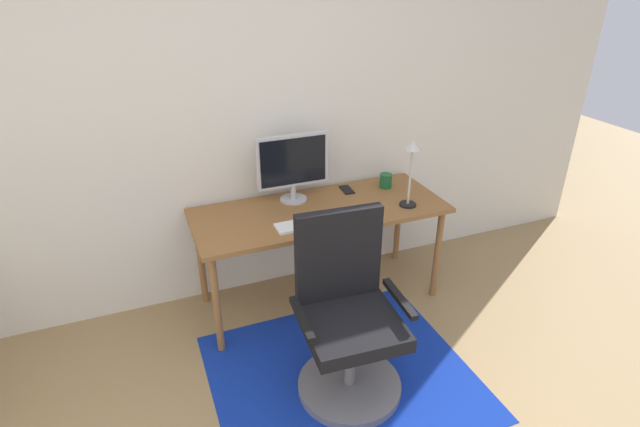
{
  "coord_description": "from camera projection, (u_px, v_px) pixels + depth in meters",
  "views": [
    {
      "loc": [
        -0.61,
        -0.89,
        2.14
      ],
      "look_at": [
        0.37,
        1.55,
        0.8
      ],
      "focal_mm": 28.02,
      "sensor_mm": 36.0,
      "label": 1
    }
  ],
  "objects": [
    {
      "name": "office_chair",
      "position": [
        347.0,
        326.0,
        2.66
      ],
      "size": [
        0.6,
        0.57,
        1.01
      ],
      "rotation": [
        0.0,
        0.0,
        -0.07
      ],
      "color": "slate",
      "rests_on": "ground"
    },
    {
      "name": "desk_lamp",
      "position": [
        412.0,
        160.0,
        3.13
      ],
      "size": [
        0.11,
        0.11,
        0.45
      ],
      "color": "black",
      "rests_on": "desk"
    },
    {
      "name": "cell_phone",
      "position": [
        347.0,
        190.0,
        3.49
      ],
      "size": [
        0.08,
        0.14,
        0.01
      ],
      "primitive_type": "cube",
      "rotation": [
        0.0,
        0.0,
        -0.06
      ],
      "color": "black",
      "rests_on": "desk"
    },
    {
      "name": "computer_mouse",
      "position": [
        353.0,
        213.0,
        3.14
      ],
      "size": [
        0.06,
        0.1,
        0.03
      ],
      "primitive_type": "ellipsoid",
      "color": "white",
      "rests_on": "desk"
    },
    {
      "name": "coffee_cup",
      "position": [
        386.0,
        181.0,
        3.51
      ],
      "size": [
        0.09,
        0.09,
        0.1
      ],
      "primitive_type": "cylinder",
      "color": "#19592E",
      "rests_on": "desk"
    },
    {
      "name": "wall_back",
      "position": [
        227.0,
        110.0,
        3.14
      ],
      "size": [
        6.0,
        0.1,
        2.6
      ],
      "primitive_type": "cube",
      "color": "silver",
      "rests_on": "ground"
    },
    {
      "name": "monitor",
      "position": [
        293.0,
        163.0,
        3.23
      ],
      "size": [
        0.48,
        0.18,
        0.46
      ],
      "color": "#B2B2B7",
      "rests_on": "desk"
    },
    {
      "name": "desk",
      "position": [
        320.0,
        217.0,
        3.26
      ],
      "size": [
        1.64,
        0.66,
        0.7
      ],
      "color": "brown",
      "rests_on": "ground"
    },
    {
      "name": "keyboard",
      "position": [
        310.0,
        223.0,
        3.03
      ],
      "size": [
        0.43,
        0.13,
        0.02
      ],
      "primitive_type": "cube",
      "color": "white",
      "rests_on": "desk"
    },
    {
      "name": "area_rug",
      "position": [
        342.0,
        376.0,
        2.87
      ],
      "size": [
        1.45,
        1.28,
        0.01
      ],
      "primitive_type": "cube",
      "color": "#102C98",
      "rests_on": "ground"
    }
  ]
}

